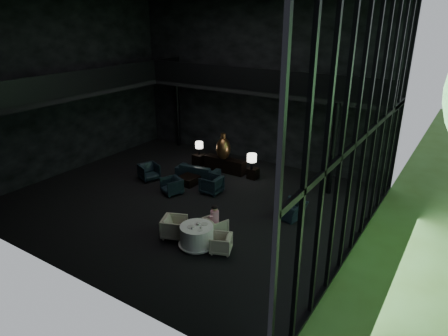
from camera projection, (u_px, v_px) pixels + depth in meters
The scene contains 34 objects.
floor at pixel (186, 200), 16.87m from camera, with size 14.00×12.00×0.02m, color black.
wall_back at pixel (257, 85), 20.10m from camera, with size 14.00×0.04×8.00m, color black.
wall_front at pixel (43, 148), 10.73m from camera, with size 14.00×0.04×8.00m, color black.
wall_left at pixel (67, 89), 18.96m from camera, with size 0.04×12.00×8.00m, color black.
curtain_wall at pixel (366, 135), 11.90m from camera, with size 0.20×12.00×8.00m, color black, non-canonical shape.
mezzanine_left at pixel (81, 91), 18.45m from camera, with size 2.00×12.00×0.25m, color black.
mezzanine_back at pixel (265, 90), 18.82m from camera, with size 12.00×2.00×0.25m, color black.
railing_left at pixel (94, 80), 17.73m from camera, with size 0.06×12.00×1.00m, color black.
railing_back at pixel (256, 80), 17.81m from camera, with size 12.00×0.06×1.00m, color black.
column_nw at pixel (178, 112), 23.13m from camera, with size 0.24×0.24×4.00m, color black.
column_ne at pixel (333, 150), 16.84m from camera, with size 0.24×0.24×4.00m, color black.
console at pixel (225, 165), 19.79m from camera, with size 2.19×0.50×0.70m, color black.
bronze_urn at pixel (223, 148), 19.33m from camera, with size 0.70×0.70×1.30m.
side_table_left at pixel (199, 160), 20.61m from camera, with size 0.53×0.53×0.59m, color black.
table_lamp_left at pixel (199, 145), 20.37m from camera, with size 0.39×0.39×0.66m.
side_table_right at pixel (253, 173), 18.99m from camera, with size 0.47×0.47×0.52m, color black.
table_lamp_right at pixel (252, 158), 18.58m from camera, with size 0.45×0.45×0.75m.
sofa at pixel (198, 168), 19.16m from camera, with size 2.12×0.62×0.83m, color black.
lounge_armchair_west at pixel (149, 170), 18.77m from camera, with size 0.91×0.85×0.94m, color black.
lounge_armchair_east at pixel (211, 183), 17.39m from camera, with size 0.91×0.85×0.94m, color black.
lounge_armchair_south at pixel (172, 185), 17.32m from camera, with size 0.80×0.75×0.82m, color black.
window_armchair at pixel (292, 208), 15.27m from camera, with size 0.96×0.62×0.84m, color black.
coffee_table at pixel (189, 180), 18.39m from camera, with size 0.83×0.83×0.37m, color black.
dining_table at pixel (197, 237), 13.47m from camera, with size 1.28×1.28×0.75m.
dining_chair_north at pixel (215, 226), 14.17m from camera, with size 0.66×0.61×0.68m, color #BDB29C.
dining_chair_east at pixel (221, 244), 13.13m from camera, with size 0.60×0.56×0.62m, color #BCB493.
dining_chair_west at pixel (174, 226), 13.98m from camera, with size 0.85×0.79×0.87m, color #BDB096.
child at pixel (215, 214), 14.09m from camera, with size 0.30×0.30×0.65m.
plate_a at pixel (191, 227), 13.26m from camera, with size 0.25×0.25×0.02m, color white.
plate_b at pixel (204, 224), 13.44m from camera, with size 0.24×0.24×0.02m, color white.
saucer at pixel (200, 230), 13.06m from camera, with size 0.16×0.16×0.01m, color white.
coffee_cup at pixel (201, 227), 13.16m from camera, with size 0.08×0.08×0.06m, color white.
cereal_bowl at pixel (198, 224), 13.40m from camera, with size 0.15×0.15×0.07m, color white.
cream_pot at pixel (192, 228), 13.12m from camera, with size 0.06×0.06×0.07m, color #99999E.
Camera 1 is at (9.62, -11.90, 7.42)m, focal length 32.00 mm.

